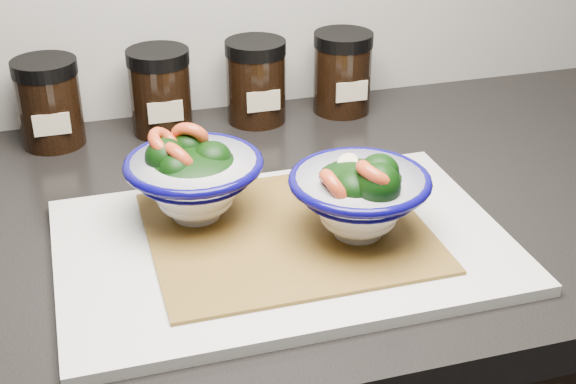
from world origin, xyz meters
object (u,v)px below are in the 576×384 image
object	(u,v)px
bowl_right	(360,196)
spice_jar_c	(256,81)
spice_jar_b	(160,91)
spice_jar_a	(49,103)
bowl_left	(193,177)
cutting_board	(283,245)
spice_jar_d	(342,72)

from	to	relation	value
bowl_right	spice_jar_c	distance (m)	0.35
spice_jar_b	spice_jar_a	bearing A→B (deg)	180.00
bowl_left	cutting_board	bearing A→B (deg)	-42.05
bowl_left	spice_jar_b	distance (m)	0.26
bowl_right	spice_jar_d	world-z (taller)	bowl_right
bowl_right	bowl_left	bearing A→B (deg)	150.49
spice_jar_a	spice_jar_d	size ratio (longest dim) A/B	1.00
spice_jar_a	spice_jar_b	bearing A→B (deg)	0.00
spice_jar_a	spice_jar_c	size ratio (longest dim) A/B	1.00
bowl_left	spice_jar_c	distance (m)	0.30
spice_jar_a	spice_jar_d	world-z (taller)	same
bowl_left	spice_jar_d	bearing A→B (deg)	45.52
bowl_right	spice_jar_d	bearing A→B (deg)	72.89
bowl_left	spice_jar_c	world-z (taller)	bowl_left
cutting_board	bowl_right	bearing A→B (deg)	-12.60
cutting_board	bowl_left	bearing A→B (deg)	137.95
bowl_right	spice_jar_a	distance (m)	0.45
spice_jar_b	spice_jar_d	world-z (taller)	same
bowl_left	bowl_right	xyz separation A→B (m)	(0.15, -0.09, -0.00)
spice_jar_a	spice_jar_b	xyz separation A→B (m)	(0.14, 0.00, 0.00)
cutting_board	spice_jar_c	world-z (taller)	spice_jar_c
spice_jar_a	spice_jar_d	distance (m)	0.39
spice_jar_a	spice_jar_b	distance (m)	0.14
cutting_board	spice_jar_a	xyz separation A→B (m)	(-0.21, 0.33, 0.05)
spice_jar_d	bowl_right	bearing A→B (deg)	-107.11
bowl_right	spice_jar_b	xyz separation A→B (m)	(-0.15, 0.35, -0.00)
bowl_right	spice_jar_d	xyz separation A→B (m)	(0.11, 0.35, -0.00)
spice_jar_d	cutting_board	bearing A→B (deg)	-118.76
spice_jar_c	spice_jar_d	world-z (taller)	same
cutting_board	spice_jar_b	bearing A→B (deg)	102.20
cutting_board	bowl_right	size ratio (longest dim) A/B	3.16
bowl_right	spice_jar_d	distance (m)	0.36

